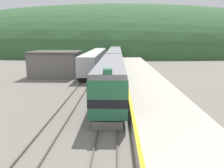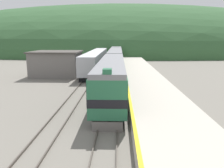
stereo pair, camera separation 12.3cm
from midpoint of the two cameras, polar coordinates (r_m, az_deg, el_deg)
name	(u,v)px [view 2 (the right image)]	position (r m, az deg, el deg)	size (l,w,h in m)	color
track_main	(116,61)	(66.15, 1.21, 6.15)	(1.52, 180.00, 0.16)	#4C443D
track_siding	(103,60)	(66.33, -2.41, 6.16)	(1.52, 180.00, 0.16)	#4C443D
platform	(137,68)	(46.38, 6.62, 4.19)	(5.73, 140.00, 1.12)	#BCB5A5
distant_hills	(118,51)	(119.69, 1.53, 8.70)	(239.34, 107.70, 46.15)	#335B33
station_shed	(57,63)	(40.70, -14.16, 5.22)	(8.57, 7.42, 4.44)	slate
express_train_lead_car	(112,77)	(25.42, 0.11, 1.92)	(2.97, 20.80, 4.60)	black
carriage_second	(115,59)	(47.56, 0.95, 6.58)	(2.96, 21.61, 4.24)	black
carriage_third	(117,52)	(69.98, 1.26, 8.30)	(2.96, 21.61, 4.24)	black
siding_train	(96,60)	(48.04, -4.05, 6.27)	(2.90, 30.61, 3.93)	black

